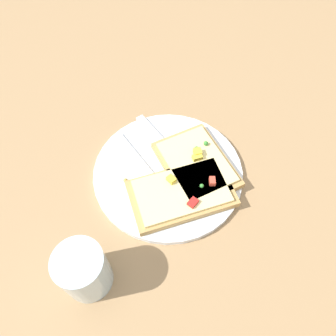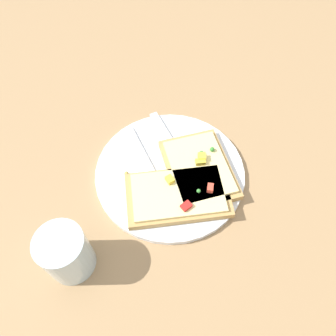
{
  "view_description": "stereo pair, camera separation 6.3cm",
  "coord_description": "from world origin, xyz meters",
  "px_view_note": "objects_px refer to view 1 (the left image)",
  "views": [
    {
      "loc": [
        -0.33,
        0.06,
        0.55
      ],
      "look_at": [
        0.0,
        0.0,
        0.02
      ],
      "focal_mm": 35.0,
      "sensor_mm": 36.0,
      "label": 1
    },
    {
      "loc": [
        -0.34,
        -0.0,
        0.55
      ],
      "look_at": [
        0.0,
        0.0,
        0.02
      ],
      "focal_mm": 35.0,
      "sensor_mm": 36.0,
      "label": 2
    }
  ],
  "objects_px": {
    "fork": "(153,178)",
    "pizza_slice_corner": "(196,162)",
    "knife": "(164,145)",
    "pizza_slice_main": "(181,193)",
    "plate": "(168,172)",
    "drinking_glass": "(84,271)"
  },
  "relations": [
    {
      "from": "knife",
      "to": "drinking_glass",
      "type": "bearing_deg",
      "value": -60.71
    },
    {
      "from": "knife",
      "to": "pizza_slice_corner",
      "type": "height_order",
      "value": "pizza_slice_corner"
    },
    {
      "from": "fork",
      "to": "pizza_slice_main",
      "type": "relative_size",
      "value": 1.06
    },
    {
      "from": "fork",
      "to": "pizza_slice_corner",
      "type": "xyz_separation_m",
      "value": [
        0.02,
        -0.09,
        0.01
      ]
    },
    {
      "from": "pizza_slice_main",
      "to": "pizza_slice_corner",
      "type": "relative_size",
      "value": 1.07
    },
    {
      "from": "plate",
      "to": "pizza_slice_main",
      "type": "xyz_separation_m",
      "value": [
        -0.06,
        -0.01,
        0.02
      ]
    },
    {
      "from": "plate",
      "to": "pizza_slice_main",
      "type": "height_order",
      "value": "pizza_slice_main"
    },
    {
      "from": "plate",
      "to": "fork",
      "type": "height_order",
      "value": "fork"
    },
    {
      "from": "pizza_slice_corner",
      "to": "drinking_glass",
      "type": "relative_size",
      "value": 1.92
    },
    {
      "from": "plate",
      "to": "fork",
      "type": "bearing_deg",
      "value": 110.11
    },
    {
      "from": "plate",
      "to": "pizza_slice_main",
      "type": "bearing_deg",
      "value": -165.38
    },
    {
      "from": "plate",
      "to": "drinking_glass",
      "type": "xyz_separation_m",
      "value": [
        -0.18,
        0.16,
        0.04
      ]
    },
    {
      "from": "plate",
      "to": "pizza_slice_corner",
      "type": "bearing_deg",
      "value": -85.57
    },
    {
      "from": "knife",
      "to": "pizza_slice_main",
      "type": "bearing_deg",
      "value": -20.31
    },
    {
      "from": "plate",
      "to": "drinking_glass",
      "type": "bearing_deg",
      "value": 137.72
    },
    {
      "from": "pizza_slice_corner",
      "to": "plate",
      "type": "bearing_deg",
      "value": -101.83
    },
    {
      "from": "knife",
      "to": "pizza_slice_corner",
      "type": "distance_m",
      "value": 0.08
    },
    {
      "from": "knife",
      "to": "drinking_glass",
      "type": "xyz_separation_m",
      "value": [
        -0.24,
        0.16,
        0.03
      ]
    },
    {
      "from": "plate",
      "to": "pizza_slice_corner",
      "type": "xyz_separation_m",
      "value": [
        0.0,
        -0.06,
        0.02
      ]
    },
    {
      "from": "pizza_slice_corner",
      "to": "drinking_glass",
      "type": "bearing_deg",
      "value": -66.29
    },
    {
      "from": "fork",
      "to": "pizza_slice_corner",
      "type": "bearing_deg",
      "value": 74.69
    },
    {
      "from": "pizza_slice_corner",
      "to": "knife",
      "type": "bearing_deg",
      "value": -153.33
    }
  ]
}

